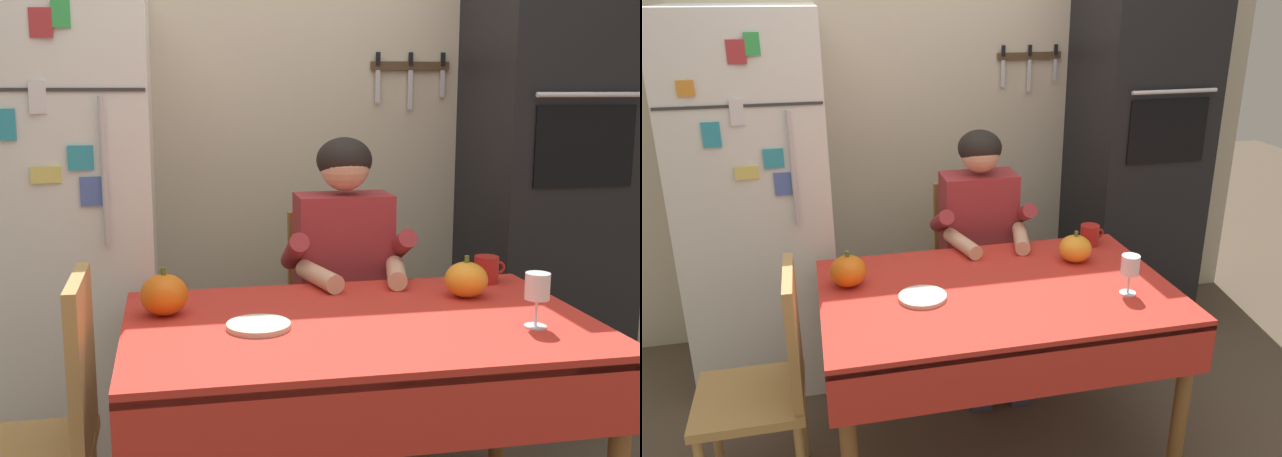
# 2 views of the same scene
# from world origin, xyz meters

# --- Properties ---
(ground_plane) EXTENTS (10.00, 10.00, 0.00)m
(ground_plane) POSITION_xyz_m (0.00, 0.00, 0.00)
(ground_plane) COLOR brown
(ground_plane) RESTS_ON ground
(back_wall_assembly) EXTENTS (3.70, 0.13, 2.60)m
(back_wall_assembly) POSITION_xyz_m (0.05, 1.35, 1.30)
(back_wall_assembly) COLOR beige
(back_wall_assembly) RESTS_ON ground
(refrigerator) EXTENTS (0.68, 0.71, 1.80)m
(refrigerator) POSITION_xyz_m (-0.95, 0.96, 0.90)
(refrigerator) COLOR white
(refrigerator) RESTS_ON ground
(wall_oven) EXTENTS (0.60, 0.64, 2.10)m
(wall_oven) POSITION_xyz_m (1.05, 1.00, 1.05)
(wall_oven) COLOR black
(wall_oven) RESTS_ON ground
(dining_table) EXTENTS (1.40, 0.90, 0.74)m
(dining_table) POSITION_xyz_m (0.00, 0.08, 0.66)
(dining_table) COLOR brown
(dining_table) RESTS_ON ground
(chair_behind_person) EXTENTS (0.40, 0.40, 0.93)m
(chair_behind_person) POSITION_xyz_m (0.10, 0.87, 0.51)
(chair_behind_person) COLOR #9E6B33
(chair_behind_person) RESTS_ON ground
(seated_person) EXTENTS (0.47, 0.55, 1.25)m
(seated_person) POSITION_xyz_m (0.10, 0.68, 0.74)
(seated_person) COLOR #38384C
(seated_person) RESTS_ON ground
(chair_left_side) EXTENTS (0.40, 0.40, 0.93)m
(chair_left_side) POSITION_xyz_m (-0.90, 0.02, 0.51)
(chair_left_side) COLOR tan
(chair_left_side) RESTS_ON ground
(coffee_mug) EXTENTS (0.11, 0.09, 0.10)m
(coffee_mug) POSITION_xyz_m (0.55, 0.44, 0.79)
(coffee_mug) COLOR #B2231E
(coffee_mug) RESTS_ON dining_table
(wine_glass) EXTENTS (0.07, 0.07, 0.16)m
(wine_glass) POSITION_xyz_m (0.48, -0.07, 0.86)
(wine_glass) COLOR white
(wine_glass) RESTS_ON dining_table
(pumpkin_large) EXTENTS (0.15, 0.15, 0.15)m
(pumpkin_large) POSITION_xyz_m (-0.58, 0.26, 0.80)
(pumpkin_large) COLOR orange
(pumpkin_large) RESTS_ON dining_table
(pumpkin_medium) EXTENTS (0.14, 0.14, 0.14)m
(pumpkin_medium) POSITION_xyz_m (0.41, 0.28, 0.80)
(pumpkin_medium) COLOR orange
(pumpkin_medium) RESTS_ON dining_table
(serving_tray) EXTENTS (0.19, 0.19, 0.02)m
(serving_tray) POSITION_xyz_m (-0.31, 0.07, 0.75)
(serving_tray) COLOR beige
(serving_tray) RESTS_ON dining_table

